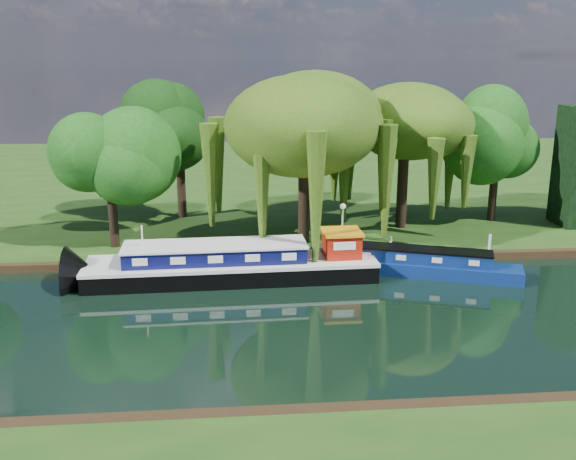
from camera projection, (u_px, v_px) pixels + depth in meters
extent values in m
plane|color=black|center=(369.00, 318.00, 29.42)|extent=(120.00, 120.00, 0.00)
cube|color=#1E3F11|center=(296.00, 178.00, 62.03)|extent=(120.00, 52.00, 0.45)
cube|color=black|center=(232.00, 272.00, 34.54)|extent=(15.51, 3.91, 1.03)
cube|color=silver|center=(232.00, 261.00, 34.38)|extent=(15.60, 3.98, 0.19)
cube|color=#0C0F47|center=(215.00, 253.00, 34.15)|extent=(9.63, 2.77, 0.81)
cube|color=silver|center=(215.00, 245.00, 34.03)|extent=(9.80, 2.94, 0.10)
cube|color=#9A1A0B|center=(342.00, 244.00, 34.88)|extent=(1.94, 1.94, 1.28)
cube|color=orange|center=(342.00, 232.00, 34.69)|extent=(2.16, 2.16, 0.14)
cylinder|color=silver|center=(143.00, 244.00, 33.55)|extent=(0.09, 0.09, 2.05)
cube|color=navy|center=(419.00, 269.00, 35.33)|extent=(10.89, 5.36, 0.82)
cube|color=navy|center=(420.00, 256.00, 35.14)|extent=(7.65, 3.84, 0.68)
cube|color=black|center=(420.00, 249.00, 35.03)|extent=(7.77, 3.95, 0.09)
cube|color=silver|center=(366.00, 255.00, 35.17)|extent=(0.53, 0.23, 0.29)
cube|color=silver|center=(401.00, 258.00, 34.70)|extent=(0.53, 0.23, 0.29)
cube|color=silver|center=(437.00, 260.00, 34.24)|extent=(0.53, 0.23, 0.29)
cube|color=silver|center=(474.00, 263.00, 33.78)|extent=(0.53, 0.23, 0.29)
imported|color=#9A1A0B|center=(111.00, 282.00, 34.11)|extent=(3.98, 3.31, 0.71)
cylinder|color=black|center=(304.00, 195.00, 39.19)|extent=(0.76, 0.76, 5.90)
ellipsoid|color=#355111|center=(304.00, 125.00, 38.07)|extent=(8.24, 8.24, 5.32)
cylinder|color=black|center=(402.00, 189.00, 42.76)|extent=(0.73, 0.73, 5.19)
ellipsoid|color=#355111|center=(405.00, 133.00, 41.78)|extent=(7.08, 7.08, 4.58)
cylinder|color=black|center=(112.00, 197.00, 38.21)|extent=(0.56, 0.56, 6.09)
ellipsoid|color=#165114|center=(109.00, 156.00, 37.56)|extent=(4.99, 4.99, 4.99)
cylinder|color=black|center=(181.00, 170.00, 45.32)|extent=(0.62, 0.62, 6.74)
ellipsoid|color=black|center=(179.00, 131.00, 44.59)|extent=(5.39, 5.39, 5.39)
cylinder|color=black|center=(494.00, 177.00, 44.40)|extent=(0.62, 0.62, 6.12)
ellipsoid|color=#165114|center=(498.00, 141.00, 43.74)|extent=(4.90, 4.90, 4.90)
cylinder|color=silver|center=(342.00, 227.00, 39.14)|extent=(0.10, 0.10, 2.20)
sphere|color=white|center=(343.00, 206.00, 38.81)|extent=(0.36, 0.36, 0.36)
cylinder|color=silver|center=(166.00, 251.00, 36.40)|extent=(0.16, 0.16, 1.00)
cylinder|color=silver|center=(271.00, 248.00, 36.90)|extent=(0.16, 0.16, 1.00)
cylinder|color=silver|center=(390.00, 245.00, 37.49)|extent=(0.16, 0.16, 1.00)
cylinder|color=silver|center=(490.00, 242.00, 38.00)|extent=(0.16, 0.16, 1.00)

